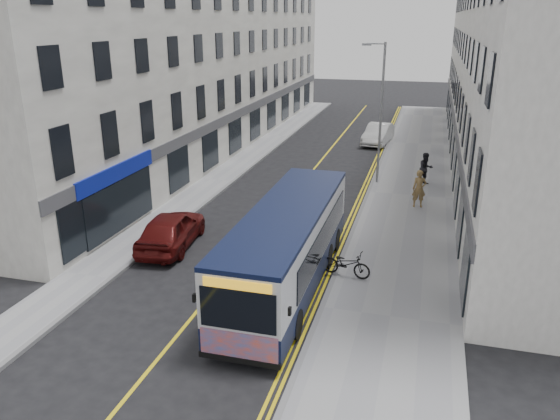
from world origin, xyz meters
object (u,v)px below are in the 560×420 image
Objects in this scene: bicycle at (346,264)px; streetlamp at (380,109)px; car_white at (378,134)px; pedestrian_far at (426,169)px; car_maroon at (171,229)px; city_bus at (288,245)px; pedestrian_near at (419,189)px.

streetlamp is at bearing 11.78° from bicycle.
car_white is (-0.97, 10.83, -3.61)m from streetlamp.
streetlamp is 13.25m from bicycle.
pedestrian_far is 15.67m from car_maroon.
city_bus reaches higher than car_white.
pedestrian_near is at bearing -69.83° from car_white.
city_bus reaches higher than car_maroon.
streetlamp reaches higher than city_bus.
streetlamp is 0.76× the size of city_bus.
pedestrian_near is 12.63m from car_maroon.
pedestrian_far is at bearing 76.16° from pedestrian_near.
streetlamp is 14.30m from city_bus.
city_bus is at bearing 133.50° from bicycle.
pedestrian_near is at bearing -3.98° from bicycle.
bicycle is at bearing -80.36° from car_white.
streetlamp is at bearing -78.17° from car_white.
pedestrian_near is 0.41× the size of car_maroon.
pedestrian_far is at bearing -0.36° from bicycle.
car_white is 1.01× the size of car_maroon.
pedestrian_near is (2.55, -3.87, -3.31)m from streetlamp.
pedestrian_far is at bearing 5.57° from streetlamp.
pedestrian_far is (2.54, 12.97, 0.43)m from bicycle.
car_maroon is at bearing -122.34° from streetlamp.
pedestrian_near reaches higher than bicycle.
car_white is (-1.20, 23.53, 0.16)m from bicycle.
pedestrian_far is at bearing -136.53° from car_maroon.
car_maroon is at bearing 92.98° from bicycle.
car_maroon is (-7.38, -11.66, -3.59)m from streetlamp.
car_maroon is at bearing 158.15° from city_bus.
bicycle is 23.56m from car_white.
city_bus is 14.91m from pedestrian_far.
streetlamp reaches higher than pedestrian_near.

